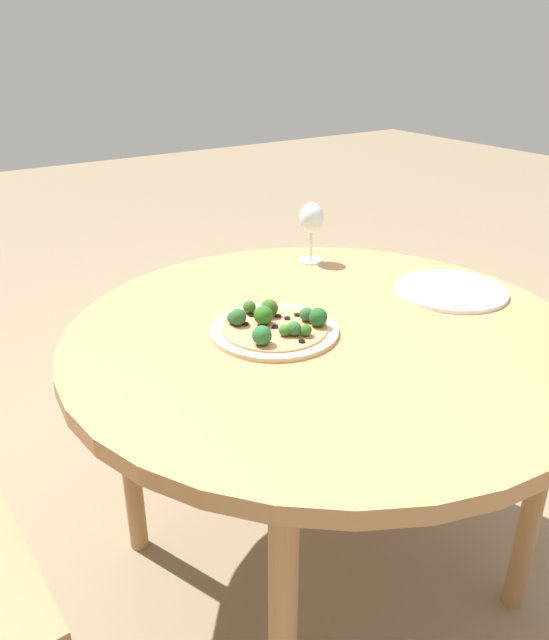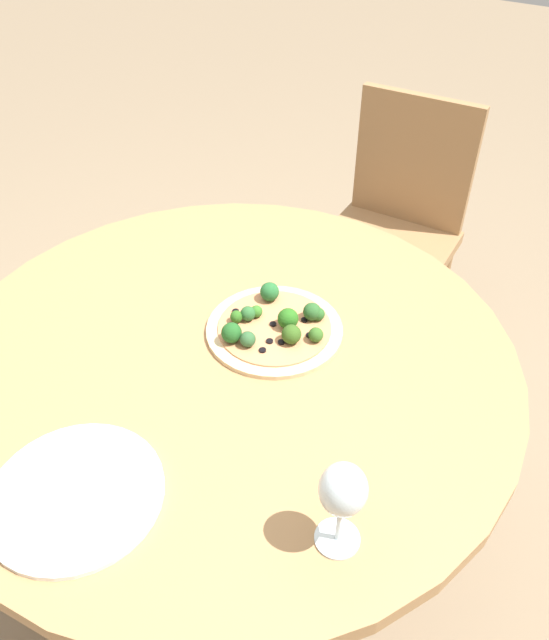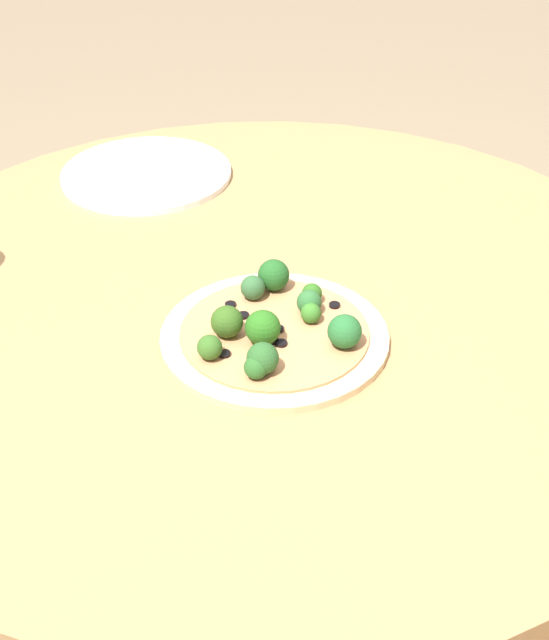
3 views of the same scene
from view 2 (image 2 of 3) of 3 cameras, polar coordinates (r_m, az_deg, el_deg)
name	(u,v)px [view 2 (image 2 of 3)]	position (r m, az deg, el deg)	size (l,w,h in m)	color
ground_plane	(240,544)	(1.82, -3.20, -19.74)	(12.00, 12.00, 0.00)	#847056
dining_table	(228,374)	(1.28, -4.28, -4.95)	(1.15, 1.15, 0.73)	#A87A4C
chair	(392,229)	(2.06, 10.72, 8.17)	(0.41, 0.41, 0.89)	#997047
pizza	(275,326)	(1.27, 0.02, -0.52)	(0.28, 0.28, 0.06)	#DBBC89
wine_glass	(343,492)	(0.88, 6.27, -15.39)	(0.07, 0.07, 0.17)	silver
plate_near	(76,494)	(1.06, -17.72, -14.95)	(0.28, 0.28, 0.01)	white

